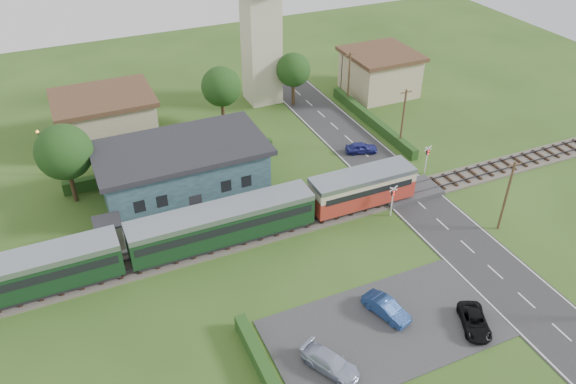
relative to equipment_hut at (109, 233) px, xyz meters
name	(u,v)px	position (x,y,z in m)	size (l,w,h in m)	color
ground	(327,230)	(18.00, -5.20, -1.75)	(120.00, 120.00, 0.00)	#2D4C19
railway_track	(317,217)	(18.00, -3.20, -1.64)	(76.00, 3.20, 0.49)	#4C443D
road	(420,204)	(28.00, -5.20, -1.72)	(6.00, 70.00, 0.05)	#28282B
car_park	(384,328)	(16.50, -17.20, -1.71)	(17.00, 9.00, 0.08)	#333335
crossing_deck	(408,191)	(28.00, -3.20, -1.52)	(6.20, 3.40, 0.45)	#333335
platform	(203,224)	(8.00, 0.00, -1.52)	(30.00, 3.00, 0.45)	gray
equipment_hut	(109,233)	(0.00, 0.00, 0.00)	(2.30, 2.30, 2.55)	beige
station_building	(183,170)	(8.00, 5.79, 0.95)	(16.00, 9.00, 5.30)	#293E44
train	(186,233)	(5.81, -3.20, 0.43)	(43.20, 2.90, 3.40)	#232328
church_tower	(261,21)	(23.00, 22.80, 8.48)	(6.00, 6.00, 17.60)	beige
house_west	(106,118)	(3.00, 19.80, 1.04)	(10.80, 8.80, 5.50)	tan
house_east	(380,72)	(38.00, 18.80, 1.05)	(8.80, 8.80, 5.50)	tan
hedge_carpark	(263,367)	(7.00, -17.20, -1.15)	(0.80, 9.00, 1.20)	#193814
hedge_roadside	(372,121)	(32.20, 10.80, -1.15)	(0.80, 18.00, 1.20)	#193814
hedge_station	(173,165)	(8.00, 10.30, -1.10)	(22.00, 0.80, 1.30)	#193814
tree_a	(64,152)	(-2.00, 8.80, 3.63)	(5.20, 5.20, 8.00)	#332316
tree_b	(221,87)	(16.00, 17.80, 3.27)	(4.60, 4.60, 7.34)	#332316
tree_c	(293,70)	(26.00, 19.80, 2.91)	(4.20, 4.20, 6.78)	#332316
utility_pole_b	(506,195)	(32.20, -11.20, 1.88)	(1.40, 0.22, 7.00)	#473321
utility_pole_c	(403,119)	(32.20, 4.80, 1.88)	(1.40, 0.22, 7.00)	#473321
utility_pole_d	(349,79)	(32.20, 16.80, 1.88)	(1.40, 0.22, 7.00)	#473321
crossing_signal_near	(393,197)	(24.40, -5.61, 0.39)	(0.84, 0.28, 3.28)	silver
crossing_signal_far	(427,156)	(31.60, -0.81, 0.39)	(0.84, 0.28, 3.28)	silver
streetlamp_west	(42,149)	(-4.00, 14.80, 1.29)	(0.30, 0.30, 5.15)	#3F3F47
streetlamp_east	(342,67)	(34.00, 21.80, 1.29)	(0.30, 0.30, 5.15)	#3F3F47
car_on_road	(361,148)	(27.75, 5.57, -1.11)	(1.39, 3.46, 1.18)	navy
car_park_blue	(386,308)	(17.29, -16.07, -1.03)	(1.35, 3.87, 1.28)	navy
car_park_silver	(330,363)	(11.23, -18.79, -1.05)	(1.72, 4.23, 1.23)	#A6AECA
car_park_dark	(475,321)	(22.50, -19.70, -1.13)	(1.77, 3.85, 1.07)	black
pedestrian_near	(287,191)	(16.41, 0.12, -0.35)	(0.69, 0.45, 1.90)	gray
pedestrian_far	(111,242)	(-0.05, -0.60, -0.55)	(0.72, 0.56, 1.49)	gray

